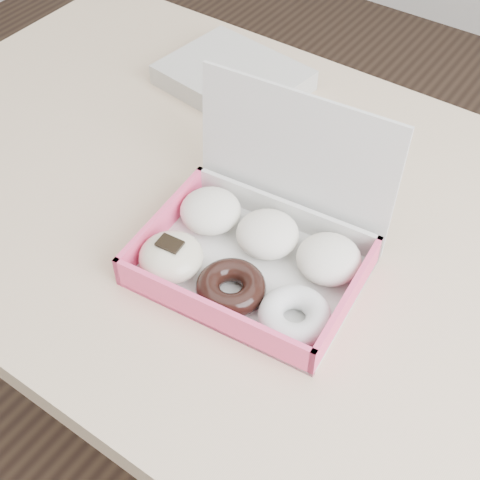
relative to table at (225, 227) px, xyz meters
The scene contains 4 objects.
ground 0.67m from the table, ahead, with size 4.00×4.00×0.00m, color black.
table is the anchor object (origin of this frame).
donut_box 0.19m from the table, 38.39° to the right, with size 0.31×0.26×0.21m.
newspapers 0.29m from the table, 122.57° to the left, with size 0.23×0.18×0.04m, color silver.
Camera 1 is at (0.44, -0.59, 1.43)m, focal length 50.00 mm.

